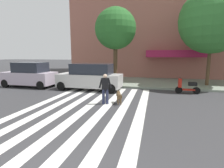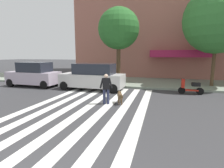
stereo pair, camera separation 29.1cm
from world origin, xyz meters
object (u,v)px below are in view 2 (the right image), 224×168
(parked_car_behind_first, at_px, (93,77))
(pedestrian_dog_walker, at_px, (106,87))
(dog_on_leash, at_px, (120,96))
(street_tree_middle, at_px, (218,20))
(parked_car_near_curb, at_px, (34,75))
(street_tree_nearest, at_px, (119,29))
(parked_scooter, at_px, (191,87))

(parked_car_behind_first, xyz_separation_m, pedestrian_dog_walker, (2.21, -3.56, -0.05))
(dog_on_leash, bearing_deg, street_tree_middle, 47.72)
(parked_car_near_curb, bearing_deg, pedestrian_dog_walker, -25.21)
(street_tree_middle, height_order, pedestrian_dog_walker, street_tree_middle)
(parked_car_behind_first, xyz_separation_m, dog_on_leash, (2.91, -3.29, -0.53))
(pedestrian_dog_walker, bearing_deg, street_tree_middle, 45.69)
(street_tree_nearest, distance_m, street_tree_middle, 7.69)
(dog_on_leash, bearing_deg, parked_scooter, 40.77)
(parked_car_behind_first, distance_m, street_tree_middle, 10.56)
(parked_scooter, bearing_deg, street_tree_nearest, 157.79)
(street_tree_middle, bearing_deg, street_tree_nearest, -173.22)
(pedestrian_dog_walker, bearing_deg, street_tree_nearest, 97.62)
(street_tree_nearest, xyz_separation_m, street_tree_middle, (7.62, 0.91, 0.50))
(parked_car_near_curb, xyz_separation_m, street_tree_nearest, (6.74, 2.51, 3.82))
(parked_car_behind_first, bearing_deg, street_tree_middle, 20.75)
(street_tree_nearest, height_order, pedestrian_dog_walker, street_tree_nearest)
(street_tree_nearest, relative_size, dog_on_leash, 6.54)
(parked_car_behind_first, height_order, pedestrian_dog_walker, parked_car_behind_first)
(street_tree_nearest, bearing_deg, parked_scooter, -22.21)
(parked_car_near_curb, height_order, street_tree_middle, street_tree_middle)
(parked_car_near_curb, height_order, dog_on_leash, parked_car_near_curb)
(parked_scooter, distance_m, pedestrian_dog_walker, 6.11)
(parked_scooter, relative_size, street_tree_middle, 0.21)
(parked_car_near_curb, relative_size, parked_car_behind_first, 0.89)
(parked_scooter, height_order, street_tree_middle, street_tree_middle)
(parked_scooter, xyz_separation_m, dog_on_leash, (-4.08, -3.52, -0.04))
(street_tree_middle, bearing_deg, parked_car_near_curb, -166.63)
(parked_car_behind_first, height_order, street_tree_middle, street_tree_middle)
(pedestrian_dog_walker, bearing_deg, parked_car_near_curb, 154.79)
(pedestrian_dog_walker, bearing_deg, parked_scooter, 38.32)
(street_tree_nearest, relative_size, pedestrian_dog_walker, 3.91)
(parked_car_near_curb, relative_size, street_tree_middle, 0.56)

